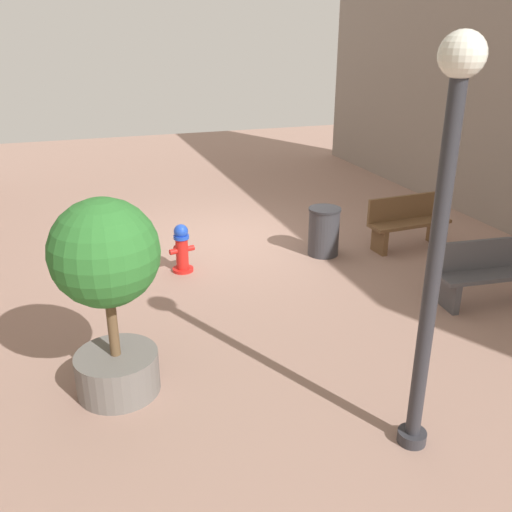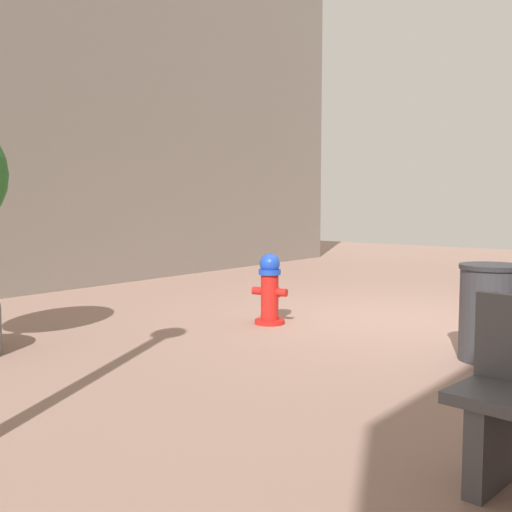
{
  "view_description": "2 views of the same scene",
  "coord_description": "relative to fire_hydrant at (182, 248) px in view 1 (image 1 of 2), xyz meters",
  "views": [
    {
      "loc": [
        2.75,
        9.67,
        3.75
      ],
      "look_at": [
        0.28,
        2.44,
        0.62
      ],
      "focal_mm": 39.11,
      "sensor_mm": 36.0,
      "label": 1
    },
    {
      "loc": [
        -3.11,
        6.81,
        1.42
      ],
      "look_at": [
        0.35,
        2.48,
        0.92
      ],
      "focal_mm": 43.23,
      "sensor_mm": 36.0,
      "label": 2
    }
  ],
  "objects": [
    {
      "name": "ground_plane",
      "position": [
        -1.15,
        -1.22,
        -0.41
      ],
      "size": [
        23.4,
        23.4,
        0.0
      ],
      "primitive_type": "plane",
      "color": "#9E7A6B"
    },
    {
      "name": "fire_hydrant",
      "position": [
        0.0,
        0.0,
        0.0
      ],
      "size": [
        0.44,
        0.41,
        0.82
      ],
      "color": "red",
      "rests_on": "ground_plane"
    },
    {
      "name": "bench_near",
      "position": [
        -4.13,
        0.24,
        0.08
      ],
      "size": [
        1.57,
        0.53,
        0.95
      ],
      "color": "brown",
      "rests_on": "ground_plane"
    },
    {
      "name": "street_lamp",
      "position": [
        -1.25,
        4.82,
        1.93
      ],
      "size": [
        0.36,
        0.36,
        3.75
      ],
      "color": "#2D2D33",
      "rests_on": "ground_plane"
    },
    {
      "name": "trash_bin",
      "position": [
        -2.53,
        0.08,
        0.03
      ],
      "size": [
        0.57,
        0.57,
        0.86
      ],
      "color": "#38383D",
      "rests_on": "ground_plane"
    },
    {
      "name": "planter_tree",
      "position": [
        1.36,
        3.04,
        0.95
      ],
      "size": [
        1.13,
        1.13,
        2.22
      ],
      "color": "slate",
      "rests_on": "ground_plane"
    },
    {
      "name": "bench_far",
      "position": [
        -4.02,
        2.59,
        0.09
      ],
      "size": [
        1.73,
        0.6,
        0.95
      ],
      "color": "#4C4C51",
      "rests_on": "ground_plane"
    }
  ]
}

